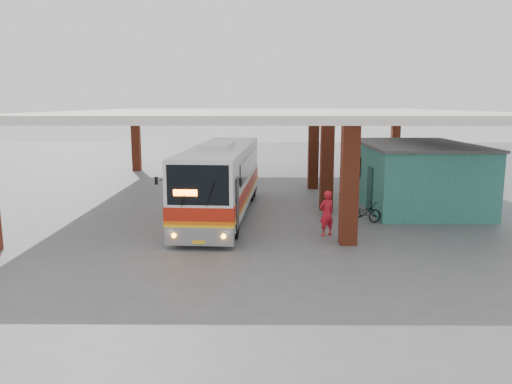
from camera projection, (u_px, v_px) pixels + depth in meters
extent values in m
plane|color=#515154|center=(264.00, 224.00, 21.11)|extent=(90.00, 90.00, 0.00)
cube|color=maroon|center=(349.00, 185.00, 17.76)|extent=(0.60, 0.60, 4.35)
cube|color=maroon|center=(327.00, 164.00, 23.66)|extent=(0.60, 0.60, 4.35)
cube|color=maroon|center=(313.00, 152.00, 29.57)|extent=(0.60, 0.60, 4.35)
cube|color=maroon|center=(136.00, 142.00, 37.53)|extent=(0.60, 0.60, 4.35)
cube|color=maroon|center=(395.00, 142.00, 37.40)|extent=(0.60, 0.60, 4.35)
cube|color=silver|center=(273.00, 113.00, 26.72)|extent=(21.00, 23.00, 0.30)
cube|color=#29675C|center=(414.00, 176.00, 24.74)|extent=(5.00, 8.00, 3.00)
cube|color=#494949|center=(416.00, 144.00, 24.47)|extent=(5.20, 8.20, 0.12)
cube|color=#153B38|center=(370.00, 190.00, 23.36)|extent=(0.08, 0.95, 2.10)
cube|color=black|center=(358.00, 166.00, 26.18)|extent=(0.08, 1.20, 1.00)
cube|color=black|center=(357.00, 166.00, 26.18)|extent=(0.04, 1.30, 1.10)
cube|color=silver|center=(222.00, 176.00, 22.52)|extent=(3.15, 11.59, 2.67)
cube|color=silver|center=(218.00, 146.00, 21.33)|extent=(1.34, 2.94, 0.24)
cube|color=gray|center=(200.00, 235.00, 17.29)|extent=(2.43, 0.54, 0.67)
cube|color=#AE1B0C|center=(222.00, 187.00, 22.61)|extent=(3.19, 11.60, 0.48)
cube|color=#E4600C|center=(222.00, 194.00, 22.67)|extent=(3.19, 11.60, 0.12)
cube|color=yellow|center=(222.00, 196.00, 22.69)|extent=(3.19, 11.60, 0.10)
cube|color=black|center=(198.00, 185.00, 16.85)|extent=(2.14, 0.24, 1.38)
cube|color=black|center=(198.00, 163.00, 23.28)|extent=(0.63, 8.58, 0.86)
cube|color=black|center=(250.00, 163.00, 23.10)|extent=(0.63, 8.58, 0.86)
cube|color=#FF5905|center=(185.00, 193.00, 16.87)|extent=(0.81, 0.10, 0.21)
sphere|color=orange|center=(174.00, 235.00, 17.15)|extent=(0.17, 0.17, 0.17)
sphere|color=orange|center=(223.00, 236.00, 17.03)|extent=(0.17, 0.17, 0.17)
cube|color=yellow|center=(199.00, 242.00, 17.12)|extent=(0.43, 0.06, 0.11)
cylinder|color=black|center=(181.00, 225.00, 18.89)|extent=(0.37, 0.97, 0.95)
cylinder|color=black|center=(234.00, 226.00, 18.75)|extent=(0.37, 0.97, 0.95)
cylinder|color=black|center=(212.00, 192.00, 26.11)|extent=(0.37, 0.97, 0.95)
cylinder|color=black|center=(250.00, 192.00, 25.97)|extent=(0.37, 0.97, 0.95)
cylinder|color=black|center=(216.00, 188.00, 27.33)|extent=(0.37, 0.97, 0.95)
cylinder|color=black|center=(252.00, 188.00, 27.18)|extent=(0.37, 0.97, 0.95)
imported|color=black|center=(363.00, 213.00, 21.02)|extent=(1.85, 1.29, 0.92)
imported|color=red|center=(327.00, 213.00, 19.12)|extent=(0.77, 0.69, 1.76)
cube|color=red|center=(344.00, 195.00, 26.48)|extent=(0.46, 0.46, 0.06)
cube|color=red|center=(347.00, 191.00, 26.41)|extent=(0.12, 0.40, 0.56)
cylinder|color=black|center=(340.00, 198.00, 26.38)|extent=(0.03, 0.03, 0.19)
cylinder|color=black|center=(347.00, 198.00, 26.32)|extent=(0.03, 0.03, 0.19)
cylinder|color=black|center=(341.00, 197.00, 26.69)|extent=(0.03, 0.03, 0.19)
cylinder|color=black|center=(347.00, 197.00, 26.63)|extent=(0.03, 0.03, 0.19)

